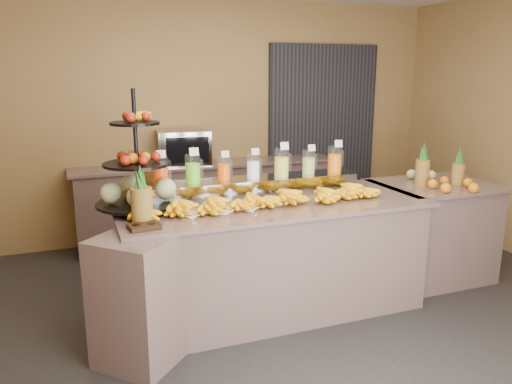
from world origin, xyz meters
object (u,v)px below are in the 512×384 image
condiment_caddy (144,226)px  banana_heap (266,197)px  fruit_stand (144,179)px  right_fruit_pile (446,179)px  oven_warmer (184,148)px  pitcher_tray (253,187)px

condiment_caddy → banana_heap: bearing=14.4°
fruit_stand → condiment_caddy: bearing=-86.4°
fruit_stand → right_fruit_pile: fruit_stand is taller
right_fruit_pile → oven_warmer: size_ratio=0.78×
pitcher_tray → oven_warmer: 1.69m
fruit_stand → oven_warmer: fruit_stand is taller
pitcher_tray → banana_heap: size_ratio=0.90×
right_fruit_pile → oven_warmer: 2.81m
pitcher_tray → right_fruit_pile: 1.78m
fruit_stand → oven_warmer: size_ratio=1.57×
banana_heap → fruit_stand: (-0.89, 0.25, 0.16)m
right_fruit_pile → pitcher_tray: bearing=169.1°
banana_heap → fruit_stand: fruit_stand is taller
fruit_stand → right_fruit_pile: bearing=8.5°
condiment_caddy → right_fruit_pile: right_fruit_pile is taller
banana_heap → condiment_caddy: 1.01m
condiment_caddy → fruit_stand: bearing=80.5°
fruit_stand → condiment_caddy: fruit_stand is taller
banana_heap → fruit_stand: 0.94m
oven_warmer → right_fruit_pile: bearing=-40.0°
banana_heap → fruit_stand: size_ratio=2.27×
banana_heap → right_fruit_pile: (1.78, 0.03, 0.00)m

